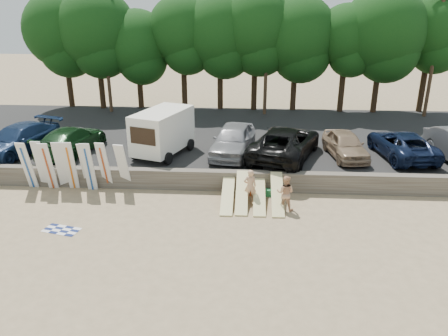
{
  "coord_description": "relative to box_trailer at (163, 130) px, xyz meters",
  "views": [
    {
      "loc": [
        0.98,
        -17.0,
        8.86
      ],
      "look_at": [
        -0.29,
        3.0,
        1.15
      ],
      "focal_mm": 35.0,
      "sensor_mm": 36.0,
      "label": 1
    }
  ],
  "objects": [
    {
      "name": "ground",
      "position": [
        3.91,
        -6.1,
        -2.12
      ],
      "size": [
        120.0,
        120.0,
        0.0
      ],
      "primitive_type": "plane",
      "color": "tan",
      "rests_on": "ground"
    },
    {
      "name": "seawall",
      "position": [
        3.91,
        -3.1,
        -1.62
      ],
      "size": [
        44.0,
        0.5,
        1.0
      ],
      "primitive_type": "cube",
      "color": "#6B6356",
      "rests_on": "ground"
    },
    {
      "name": "parking_lot",
      "position": [
        3.91,
        4.4,
        -1.77
      ],
      "size": [
        44.0,
        14.5,
        0.7
      ],
      "primitive_type": "cube",
      "color": "#282828",
      "rests_on": "ground"
    },
    {
      "name": "treeline",
      "position": [
        3.23,
        11.36,
        4.54
      ],
      "size": [
        33.44,
        6.55,
        9.3
      ],
      "color": "#382616",
      "rests_on": "parking_lot"
    },
    {
      "name": "utility_poles",
      "position": [
        5.91,
        9.9,
        3.31
      ],
      "size": [
        25.8,
        0.26,
        9.0
      ],
      "color": "#473321",
      "rests_on": "parking_lot"
    },
    {
      "name": "box_trailer",
      "position": [
        0.0,
        0.0,
        0.0
      ],
      "size": [
        3.22,
        4.39,
        2.53
      ],
      "rotation": [
        0.0,
        0.0,
        -0.34
      ],
      "color": "white",
      "rests_on": "parking_lot"
    },
    {
      "name": "car_0",
      "position": [
        -8.23,
        -0.34,
        -0.61
      ],
      "size": [
        3.79,
        5.97,
        1.61
      ],
      "primitive_type": "imported",
      "rotation": [
        0.0,
        0.0,
        -0.3
      ],
      "color": "#142747",
      "rests_on": "parking_lot"
    },
    {
      "name": "car_1",
      "position": [
        -5.28,
        -0.01,
        -0.66
      ],
      "size": [
        2.92,
        5.5,
        1.52
      ],
      "primitive_type": "imported",
      "rotation": [
        0.0,
        0.0,
        2.98
      ],
      "color": "black",
      "rests_on": "parking_lot"
    },
    {
      "name": "car_2",
      "position": [
        3.92,
        0.31,
        -0.56
      ],
      "size": [
        2.8,
        5.29,
        1.72
      ],
      "primitive_type": "imported",
      "rotation": [
        0.0,
        0.0,
        -0.16
      ],
      "color": "#939498",
      "rests_on": "parking_lot"
    },
    {
      "name": "car_3",
      "position": [
        6.79,
        -0.08,
        -0.54
      ],
      "size": [
        4.76,
        6.88,
        1.75
      ],
      "primitive_type": "imported",
      "rotation": [
        0.0,
        0.0,
        2.82
      ],
      "color": "black",
      "rests_on": "parking_lot"
    },
    {
      "name": "car_4",
      "position": [
        10.13,
        0.25,
        -0.7
      ],
      "size": [
        2.26,
        4.4,
        1.43
      ],
      "primitive_type": "imported",
      "rotation": [
        0.0,
        0.0,
        0.14
      ],
      "color": "#9B7F63",
      "rests_on": "parking_lot"
    },
    {
      "name": "car_5",
      "position": [
        13.25,
        0.46,
        -0.69
      ],
      "size": [
        3.07,
        5.52,
        1.46
      ],
      "primitive_type": "imported",
      "rotation": [
        0.0,
        0.0,
        3.27
      ],
      "color": "black",
      "rests_on": "parking_lot"
    },
    {
      "name": "surfboard_upright_0",
      "position": [
        -6.07,
        -3.68,
        -0.85
      ],
      "size": [
        0.56,
        0.72,
        2.54
      ],
      "primitive_type": "cube",
      "rotation": [
        0.24,
        0.0,
        -0.08
      ],
      "color": "white",
      "rests_on": "ground"
    },
    {
      "name": "surfboard_upright_1",
      "position": [
        -5.42,
        -3.53,
        -0.84
      ],
      "size": [
        0.52,
        0.59,
        2.56
      ],
      "primitive_type": "cube",
      "rotation": [
        0.2,
        0.0,
        -0.03
      ],
      "color": "white",
      "rests_on": "ground"
    },
    {
      "name": "surfboard_upright_2",
      "position": [
        -4.99,
        -3.73,
        -0.84
      ],
      "size": [
        0.51,
        0.66,
        2.54
      ],
      "primitive_type": "cube",
      "rotation": [
        0.23,
        0.0,
        0.01
      ],
      "color": "white",
      "rests_on": "ground"
    },
    {
      "name": "surfboard_upright_3",
      "position": [
        -4.41,
        -3.56,
        -0.84
      ],
      "size": [
        0.56,
        0.67,
        2.55
      ],
      "primitive_type": "cube",
      "rotation": [
        0.22,
        0.0,
        0.09
      ],
      "color": "white",
      "rests_on": "ground"
    },
    {
      "name": "surfboard_upright_4",
      "position": [
        -3.91,
        -3.61,
        -0.83
      ],
      "size": [
        0.54,
        0.59,
        2.56
      ],
      "primitive_type": "cube",
      "rotation": [
        0.19,
        0.0,
        0.08
      ],
      "color": "white",
      "rests_on": "ground"
    },
    {
      "name": "surfboard_upright_5",
      "position": [
        -3.14,
        -3.52,
        -0.86
      ],
      "size": [
        0.54,
        0.82,
        2.51
      ],
      "primitive_type": "cube",
      "rotation": [
        0.29,
        0.0,
        0.05
      ],
      "color": "white",
      "rests_on": "ground"
    },
    {
      "name": "surfboard_upright_6",
      "position": [
        -2.95,
        -3.74,
        -0.83
      ],
      "size": [
        0.52,
        0.56,
        2.57
      ],
      "primitive_type": "cube",
      "rotation": [
        0.19,
        0.0,
        -0.03
      ],
      "color": "white",
      "rests_on": "ground"
    },
    {
      "name": "surfboard_upright_7",
      "position": [
        -2.25,
        -3.5,
        -0.84
      ],
      "size": [
        0.59,
        0.7,
        2.55
      ],
      "primitive_type": "cube",
      "rotation": [
        0.22,
        0.0,
        -0.16
      ],
      "color": "white",
      "rests_on": "ground"
    },
    {
      "name": "surfboard_upright_8",
      "position": [
        -1.31,
        -3.53,
        -0.86
      ],
      "size": [
        0.6,
        0.86,
        2.51
      ],
      "primitive_type": "cube",
      "rotation": [
        0.29,
        0.0,
        -0.13
      ],
      "color": "white",
      "rests_on": "ground"
    },
    {
      "name": "surfboard_low_0",
      "position": [
        3.89,
        -4.59,
        -1.7
      ],
      "size": [
        0.56,
        2.92,
        0.84
      ],
      "primitive_type": "cube",
      "rotation": [
        0.26,
        0.0,
        0.0
      ],
      "color": "beige",
      "rests_on": "ground"
    },
    {
      "name": "surfboard_low_1",
      "position": [
        4.55,
        -4.56,
        -1.58
      ],
      "size": [
        0.56,
        2.85,
        1.07
      ],
      "primitive_type": "cube",
      "rotation": [
        0.34,
        0.0,
        0.0
      ],
      "color": "beige",
      "rests_on": "ground"
    },
    {
      "name": "surfboard_low_2",
      "position": [
        5.36,
        -4.57,
        -1.71
      ],
      "size": [
        0.56,
        2.92,
        0.81
      ],
      "primitive_type": "cube",
      "rotation": [
        0.25,
        0.0,
        0.0
      ],
      "color": "beige",
      "rests_on": "ground"
    },
    {
      "name": "surfboard_low_3",
      "position": [
        6.18,
        -4.63,
        -1.58
      ],
      "size": [
        0.56,
        2.85,
        1.07
      ],
      "primitive_type": "cube",
      "rotation": [
        0.34,
        0.0,
        0.0
      ],
      "color": "beige",
      "rests_on": "ground"
    },
    {
      "name": "beachgoer_a",
      "position": [
        4.92,
        -4.49,
        -1.3
      ],
      "size": [
        0.64,
        0.47,
        1.63
      ],
      "primitive_type": "imported",
      "rotation": [
        0.0,
        0.0,
        3.28
      ],
      "color": "tan",
      "rests_on": "ground"
    },
    {
      "name": "beachgoer_b",
      "position": [
        6.5,
        -5.16,
        -1.29
      ],
      "size": [
        0.92,
        0.79,
        1.64
      ],
      "primitive_type": "imported",
      "rotation": [
        0.0,
        0.0,
        2.9
      ],
      "color": "tan",
      "rests_on": "ground"
    },
    {
      "name": "cooler",
      "position": [
        5.85,
        -3.7,
        -1.96
      ],
      "size": [
        0.41,
        0.34,
        0.32
      ],
      "primitive_type": "cube",
      "rotation": [
        0.0,
        0.0,
        -0.1
      ],
      "color": "#279250",
      "rests_on": "ground"
    },
    {
      "name": "gear_bag",
      "position": [
        5.08,
        -3.7,
        -2.01
      ],
      "size": [
        0.32,
        0.27,
        0.22
      ],
      "primitive_type": "cube",
      "rotation": [
        0.0,
        0.0,
        -0.07
      ],
      "color": "#D84819",
      "rests_on": "ground"
    },
    {
      "name": "beach_towel",
      "position": [
        -2.82,
        -7.67,
        -2.11
      ],
      "size": [
        1.81,
        1.81,
        0.0
      ],
      "primitive_type": "plane",
      "rotation": [
        0.0,
        0.0,
        -0.23
      ],
      "color": "white",
      "rests_on": "ground"
    }
  ]
}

